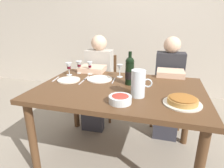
# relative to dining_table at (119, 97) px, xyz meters

# --- Properties ---
(ground_plane) EXTENTS (8.00, 8.00, 0.00)m
(ground_plane) POSITION_rel_dining_table_xyz_m (0.00, 0.00, -0.67)
(ground_plane) COLOR gray
(back_wall) EXTENTS (8.00, 0.10, 2.80)m
(back_wall) POSITION_rel_dining_table_xyz_m (0.00, 1.97, 0.73)
(back_wall) COLOR beige
(back_wall) RESTS_ON ground
(dining_table) EXTENTS (1.50, 1.00, 0.76)m
(dining_table) POSITION_rel_dining_table_xyz_m (0.00, 0.00, 0.00)
(dining_table) COLOR brown
(dining_table) RESTS_ON ground
(wine_bottle) EXTENTS (0.08, 0.08, 0.31)m
(wine_bottle) POSITION_rel_dining_table_xyz_m (0.07, 0.12, 0.23)
(wine_bottle) COLOR black
(wine_bottle) RESTS_ON dining_table
(water_pitcher) EXTENTS (0.17, 0.11, 0.22)m
(water_pitcher) POSITION_rel_dining_table_xyz_m (0.19, -0.16, 0.19)
(water_pitcher) COLOR silver
(water_pitcher) RESTS_ON dining_table
(baked_tart) EXTENTS (0.28, 0.28, 0.06)m
(baked_tart) POSITION_rel_dining_table_xyz_m (0.53, -0.22, 0.12)
(baked_tart) COLOR silver
(baked_tart) RESTS_ON dining_table
(salad_bowl) EXTENTS (0.17, 0.17, 0.06)m
(salad_bowl) POSITION_rel_dining_table_xyz_m (0.08, -0.32, 0.13)
(salad_bowl) COLOR silver
(salad_bowl) RESTS_ON dining_table
(wine_glass_left_diner) EXTENTS (0.07, 0.07, 0.14)m
(wine_glass_left_diner) POSITION_rel_dining_table_xyz_m (-0.63, 0.24, 0.19)
(wine_glass_left_diner) COLOR silver
(wine_glass_left_diner) RESTS_ON dining_table
(wine_glass_right_diner) EXTENTS (0.06, 0.06, 0.14)m
(wine_glass_right_diner) POSITION_rel_dining_table_xyz_m (-0.07, 0.33, 0.19)
(wine_glass_right_diner) COLOR silver
(wine_glass_right_diner) RESTS_ON dining_table
(wine_glass_centre) EXTENTS (0.06, 0.06, 0.14)m
(wine_glass_centre) POSITION_rel_dining_table_xyz_m (-0.42, 0.34, 0.19)
(wine_glass_centre) COLOR silver
(wine_glass_centre) RESTS_ON dining_table
(wine_glass_spare) EXTENTS (0.07, 0.07, 0.14)m
(wine_glass_spare) POSITION_rel_dining_table_xyz_m (-0.56, 0.35, 0.19)
(wine_glass_spare) COLOR silver
(wine_glass_spare) RESTS_ON dining_table
(dinner_plate_left_setting) EXTENTS (0.23, 0.23, 0.01)m
(dinner_plate_left_setting) POSITION_rel_dining_table_xyz_m (-0.54, 0.06, 0.10)
(dinner_plate_left_setting) COLOR silver
(dinner_plate_left_setting) RESTS_ON dining_table
(dinner_plate_right_setting) EXTENTS (0.26, 0.26, 0.01)m
(dinner_plate_right_setting) POSITION_rel_dining_table_xyz_m (-0.25, 0.18, 0.10)
(dinner_plate_right_setting) COLOR white
(dinner_plate_right_setting) RESTS_ON dining_table
(fork_left_setting) EXTENTS (0.04, 0.16, 0.00)m
(fork_left_setting) POSITION_rel_dining_table_xyz_m (-0.69, 0.06, 0.09)
(fork_left_setting) COLOR silver
(fork_left_setting) RESTS_ON dining_table
(knife_left_setting) EXTENTS (0.02, 0.18, 0.00)m
(knife_left_setting) POSITION_rel_dining_table_xyz_m (-0.39, 0.06, 0.09)
(knife_left_setting) COLOR silver
(knife_left_setting) RESTS_ON dining_table
(knife_right_setting) EXTENTS (0.03, 0.18, 0.00)m
(knife_right_setting) POSITION_rel_dining_table_xyz_m (-0.10, 0.18, 0.09)
(knife_right_setting) COLOR silver
(knife_right_setting) RESTS_ON dining_table
(spoon_right_setting) EXTENTS (0.02, 0.16, 0.00)m
(spoon_right_setting) POSITION_rel_dining_table_xyz_m (-0.40, 0.18, 0.09)
(spoon_right_setting) COLOR silver
(spoon_right_setting) RESTS_ON dining_table
(chair_left) EXTENTS (0.42, 0.42, 0.87)m
(chair_left) POSITION_rel_dining_table_xyz_m (-0.45, 0.86, -0.17)
(chair_left) COLOR brown
(chair_left) RESTS_ON ground
(diner_left) EXTENTS (0.35, 0.51, 1.16)m
(diner_left) POSITION_rel_dining_table_xyz_m (-0.45, 0.62, -0.05)
(diner_left) COLOR #B7B2A8
(diner_left) RESTS_ON ground
(chair_right) EXTENTS (0.40, 0.40, 0.87)m
(chair_right) POSITION_rel_dining_table_xyz_m (0.45, 0.92, -0.17)
(chair_right) COLOR brown
(chair_right) RESTS_ON ground
(diner_right) EXTENTS (0.34, 0.50, 1.16)m
(diner_right) POSITION_rel_dining_table_xyz_m (0.45, 0.68, -0.05)
(diner_right) COLOR #2D2D33
(diner_right) RESTS_ON ground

